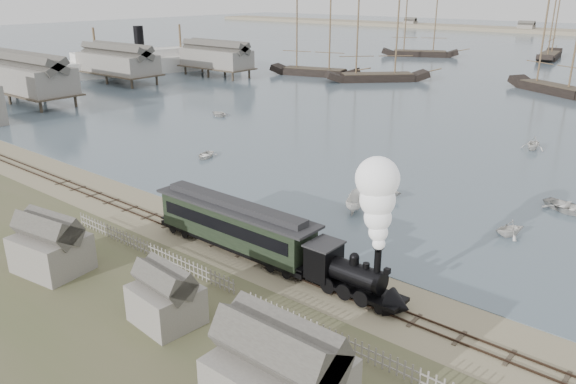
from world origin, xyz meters
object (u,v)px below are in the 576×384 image
Objects in this scene: locomotive at (368,241)px; beached_dinghy at (182,208)px; passenger_coach at (235,224)px; steamship at (140,50)px.

locomotive reaches higher than beached_dinghy.
steamship is at bearing 147.31° from passenger_coach.
beached_dinghy is 94.15m from steamship.
steamship is (-87.16, 55.92, 3.28)m from passenger_coach.
locomotive is 22.39m from beached_dinghy.
locomotive is at bearing -83.86° from beached_dinghy.
locomotive is at bearing -102.56° from steamship.
steamship is (-99.35, 55.92, 1.15)m from locomotive.
passenger_coach is at bearing -105.87° from steamship.
beached_dinghy is at bearing -107.64° from steamship.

